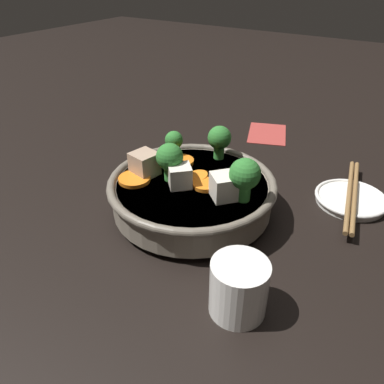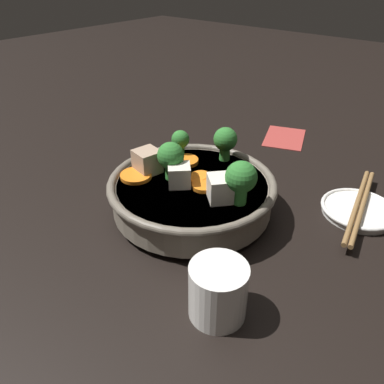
{
  "view_description": "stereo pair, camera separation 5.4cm",
  "coord_description": "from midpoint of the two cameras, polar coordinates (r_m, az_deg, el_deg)",
  "views": [
    {
      "loc": [
        0.38,
        0.25,
        0.32
      ],
      "look_at": [
        0.0,
        0.0,
        0.03
      ],
      "focal_mm": 35.0,
      "sensor_mm": 36.0,
      "label": 1
    },
    {
      "loc": [
        0.35,
        0.29,
        0.32
      ],
      "look_at": [
        0.0,
        0.0,
        0.03
      ],
      "focal_mm": 35.0,
      "sensor_mm": 36.0,
      "label": 2
    }
  ],
  "objects": [
    {
      "name": "ground_plane",
      "position": [
        0.56,
        -2.77,
        -3.07
      ],
      "size": [
        3.0,
        3.0,
        0.0
      ],
      "primitive_type": "plane",
      "color": "black"
    },
    {
      "name": "stirfry_bowl",
      "position": [
        0.54,
        -2.82,
        0.33
      ],
      "size": [
        0.24,
        0.24,
        0.11
      ],
      "color": "slate",
      "rests_on": "ground_plane"
    },
    {
      "name": "side_saucer",
      "position": [
        0.61,
        20.75,
        -1.1
      ],
      "size": [
        0.11,
        0.11,
        0.01
      ],
      "color": "white",
      "rests_on": "ground_plane"
    },
    {
      "name": "tea_cup",
      "position": [
        0.4,
        3.2,
        -14.46
      ],
      "size": [
        0.06,
        0.06,
        0.06
      ],
      "color": "white",
      "rests_on": "ground_plane"
    },
    {
      "name": "napkin",
      "position": [
        0.82,
        9.53,
        8.77
      ],
      "size": [
        0.13,
        0.11,
        0.0
      ],
      "color": "#A33833",
      "rests_on": "ground_plane"
    },
    {
      "name": "chopsticks_pair",
      "position": [
        0.61,
        20.92,
        -0.35
      ],
      "size": [
        0.21,
        0.05,
        0.01
      ],
      "color": "olive",
      "rests_on": "side_saucer"
    }
  ]
}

